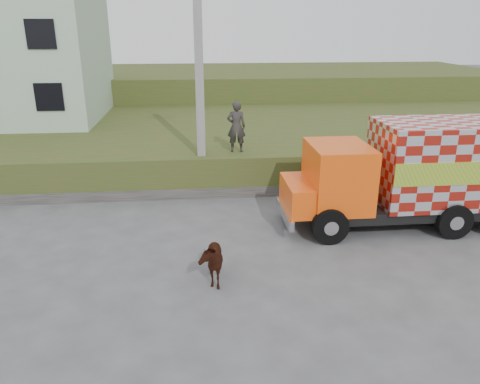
{
  "coord_description": "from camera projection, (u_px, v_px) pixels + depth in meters",
  "views": [
    {
      "loc": [
        -1.19,
        -12.27,
        6.11
      ],
      "look_at": [
        0.09,
        1.0,
        1.3
      ],
      "focal_mm": 35.0,
      "sensor_mm": 36.0,
      "label": 1
    }
  ],
  "objects": [
    {
      "name": "ground",
      "position": [
        240.0,
        245.0,
        13.67
      ],
      "size": [
        120.0,
        120.0,
        0.0
      ],
      "primitive_type": "plane",
      "color": "#474749",
      "rests_on": "ground"
    },
    {
      "name": "cargo_truck",
      "position": [
        416.0,
        173.0,
        14.58
      ],
      "size": [
        7.45,
        2.61,
        3.32
      ],
      "rotation": [
        0.0,
        0.0,
        0.0
      ],
      "color": "black",
      "rests_on": "ground"
    },
    {
      "name": "pedestrian",
      "position": [
        236.0,
        127.0,
        17.56
      ],
      "size": [
        0.74,
        0.51,
        1.93
      ],
      "primitive_type": "imported",
      "rotation": [
        0.0,
        0.0,
        3.07
      ],
      "color": "#2A2825",
      "rests_on": "embankment"
    },
    {
      "name": "cow",
      "position": [
        210.0,
        260.0,
        11.61
      ],
      "size": [
        0.68,
        1.41,
        1.17
      ],
      "primitive_type": "imported",
      "rotation": [
        0.0,
        0.0,
        0.03
      ],
      "color": "black",
      "rests_on": "ground"
    },
    {
      "name": "embankment",
      "position": [
        220.0,
        140.0,
        22.78
      ],
      "size": [
        40.0,
        12.0,
        1.5
      ],
      "primitive_type": "cube",
      "color": "#2F4E1A",
      "rests_on": "ground"
    },
    {
      "name": "retaining_strip",
      "position": [
        176.0,
        193.0,
        17.36
      ],
      "size": [
        16.0,
        0.5,
        0.4
      ],
      "primitive_type": "cube",
      "color": "#595651",
      "rests_on": "ground"
    },
    {
      "name": "embankment_far",
      "position": [
        211.0,
        91.0,
        33.76
      ],
      "size": [
        40.0,
        12.0,
        3.0
      ],
      "primitive_type": "cube",
      "color": "#2F4E1A",
      "rests_on": "ground"
    },
    {
      "name": "utility_pole",
      "position": [
        200.0,
        85.0,
        16.51
      ],
      "size": [
        1.2,
        0.3,
        8.0
      ],
      "color": "gray",
      "rests_on": "ground"
    }
  ]
}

